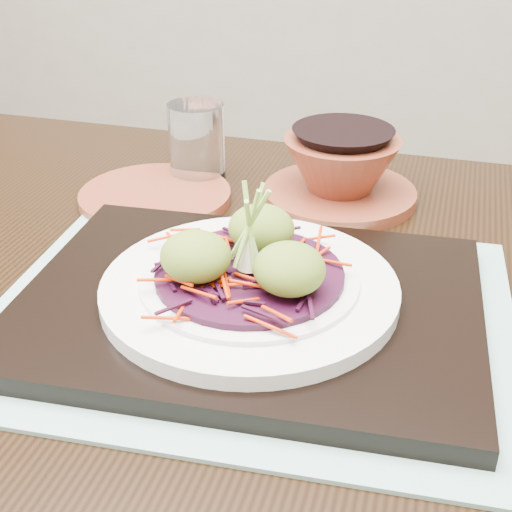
% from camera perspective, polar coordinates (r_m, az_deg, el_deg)
% --- Properties ---
extents(dining_table, '(1.19, 0.81, 0.74)m').
position_cam_1_polar(dining_table, '(0.66, 0.58, -11.24)').
color(dining_table, black).
rests_on(dining_table, ground).
extents(placemat, '(0.44, 0.35, 0.00)m').
position_cam_1_polar(placemat, '(0.59, -0.50, -4.69)').
color(placemat, '#84AB92').
rests_on(placemat, dining_table).
extents(serving_tray, '(0.38, 0.29, 0.02)m').
position_cam_1_polar(serving_tray, '(0.58, -0.51, -3.86)').
color(serving_tray, black).
rests_on(serving_tray, placemat).
extents(white_plate, '(0.24, 0.24, 0.02)m').
position_cam_1_polar(white_plate, '(0.57, -0.51, -2.50)').
color(white_plate, silver).
rests_on(white_plate, serving_tray).
extents(cabbage_bed, '(0.15, 0.15, 0.01)m').
position_cam_1_polar(cabbage_bed, '(0.57, -0.52, -1.46)').
color(cabbage_bed, black).
rests_on(cabbage_bed, white_plate).
extents(carrot_julienne, '(0.18, 0.18, 0.01)m').
position_cam_1_polar(carrot_julienne, '(0.56, -0.52, -0.81)').
color(carrot_julienne, red).
rests_on(carrot_julienne, cabbage_bed).
extents(guacamole_scoops, '(0.13, 0.12, 0.04)m').
position_cam_1_polar(guacamole_scoops, '(0.56, -0.55, 0.40)').
color(guacamole_scoops, olive).
rests_on(guacamole_scoops, cabbage_bed).
extents(scallion_garnish, '(0.06, 0.06, 0.08)m').
position_cam_1_polar(scallion_garnish, '(0.55, -0.54, 2.11)').
color(scallion_garnish, '#92C34E').
rests_on(scallion_garnish, cabbage_bed).
extents(terracotta_side_plate, '(0.19, 0.19, 0.01)m').
position_cam_1_polar(terracotta_side_plate, '(0.79, -8.06, 4.75)').
color(terracotta_side_plate, maroon).
rests_on(terracotta_side_plate, dining_table).
extents(water_glass, '(0.08, 0.08, 0.09)m').
position_cam_1_polar(water_glass, '(0.83, -4.74, 8.99)').
color(water_glass, white).
rests_on(water_glass, dining_table).
extents(terracotta_bowl_set, '(0.19, 0.19, 0.07)m').
position_cam_1_polar(terracotta_bowl_set, '(0.78, 6.80, 6.63)').
color(terracotta_bowl_set, maroon).
rests_on(terracotta_bowl_set, dining_table).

